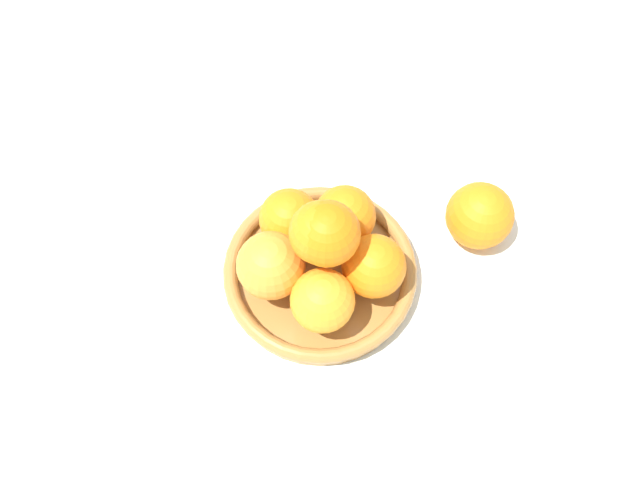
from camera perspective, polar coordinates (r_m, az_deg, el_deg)
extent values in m
plane|color=silver|center=(0.76, 0.00, -3.44)|extent=(4.00, 4.00, 0.00)
cylinder|color=#A57238|center=(0.76, 0.00, -3.21)|extent=(0.22, 0.22, 0.01)
torus|color=#A57238|center=(0.74, 0.00, -2.70)|extent=(0.23, 0.23, 0.02)
sphere|color=orange|center=(0.70, 4.94, -2.40)|extent=(0.07, 0.07, 0.07)
sphere|color=orange|center=(0.73, 2.28, 2.18)|extent=(0.07, 0.07, 0.07)
sphere|color=orange|center=(0.73, -2.81, 1.95)|extent=(0.07, 0.07, 0.07)
sphere|color=orange|center=(0.69, -4.51, -2.34)|extent=(0.08, 0.08, 0.08)
sphere|color=orange|center=(0.68, 0.23, -5.55)|extent=(0.07, 0.07, 0.07)
sphere|color=orange|center=(0.65, 0.64, 0.59)|extent=(0.07, 0.07, 0.07)
sphere|color=orange|center=(0.65, 0.29, 0.70)|extent=(0.07, 0.07, 0.07)
sphere|color=orange|center=(0.78, 14.38, 2.17)|extent=(0.08, 0.08, 0.08)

